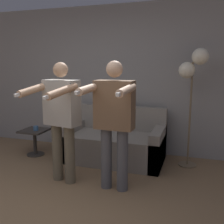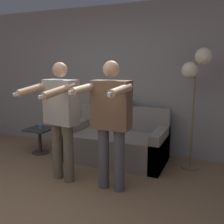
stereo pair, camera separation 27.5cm
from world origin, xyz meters
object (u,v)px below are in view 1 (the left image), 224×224
at_px(person_left, 61,115).
at_px(cup, 36,128).
at_px(cat, 121,102).
at_px(floor_lamp, 193,71).
at_px(person_right, 114,117).
at_px(couch, 114,143).
at_px(side_table, 35,137).

bearing_deg(person_left, cup, 151.71).
bearing_deg(cat, floor_lamp, -9.74).
xyz_separation_m(person_left, person_right, (0.73, -0.00, 0.01)).
bearing_deg(cat, couch, -91.99).
xyz_separation_m(couch, floor_lamp, (1.19, 0.12, 1.19)).
xyz_separation_m(couch, person_left, (-0.40, -1.01, 0.64)).
distance_m(person_left, person_right, 0.73).
bearing_deg(cat, person_right, -76.89).
relative_size(person_left, side_table, 3.53).
relative_size(person_left, cup, 19.33).
distance_m(person_right, side_table, 1.99).
bearing_deg(couch, cat, 88.01).
bearing_deg(cat, person_left, -107.26).
height_order(person_left, side_table, person_left).
distance_m(person_right, cat, 1.37).
bearing_deg(couch, person_right, -72.34).
distance_m(person_left, cat, 1.40).
bearing_deg(person_right, side_table, 156.72).
xyz_separation_m(person_right, cat, (-0.31, 1.33, -0.00)).
height_order(couch, cup, couch).
distance_m(cat, floor_lamp, 1.31).
distance_m(person_left, floor_lamp, 2.03).
distance_m(person_right, floor_lamp, 1.52).
distance_m(couch, floor_lamp, 1.69).
bearing_deg(side_table, cat, 21.02).
bearing_deg(cup, person_right, -24.67).
height_order(couch, floor_lamp, floor_lamp).
bearing_deg(person_left, couch, 79.17).
xyz_separation_m(person_right, floor_lamp, (0.87, 1.13, 0.54)).
relative_size(person_left, person_right, 0.99).
bearing_deg(person_right, cup, 156.89).
height_order(couch, person_right, person_right).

